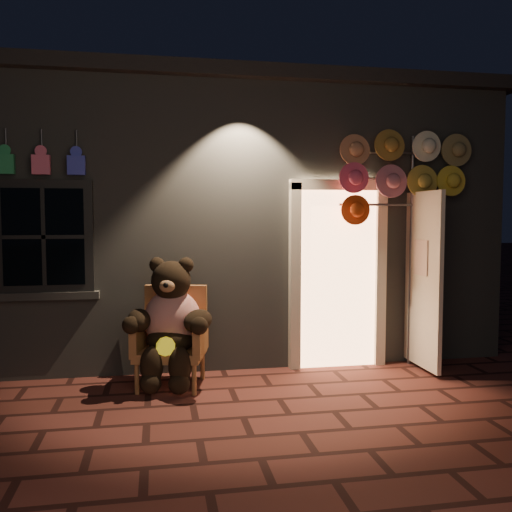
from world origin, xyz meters
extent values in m
plane|color=brown|center=(0.00, 0.00, 0.00)|extent=(60.00, 60.00, 0.00)
cube|color=slate|center=(0.00, 4.00, 1.65)|extent=(7.00, 5.00, 3.30)
cube|color=black|center=(0.00, 4.00, 3.38)|extent=(7.30, 5.30, 0.16)
cube|color=black|center=(-1.90, 1.46, 1.55)|extent=(1.00, 0.10, 1.20)
cube|color=black|center=(-1.90, 1.43, 1.55)|extent=(0.82, 0.06, 1.02)
cube|color=slate|center=(-1.90, 1.46, 0.92)|extent=(1.10, 0.14, 0.08)
cube|color=#FFB072|center=(1.35, 1.48, 1.05)|extent=(0.92, 0.10, 2.10)
cube|color=beige|center=(0.83, 1.44, 1.05)|extent=(0.12, 0.12, 2.20)
cube|color=beige|center=(1.87, 1.44, 1.05)|extent=(0.12, 0.12, 2.20)
cube|color=beige|center=(1.35, 1.44, 2.13)|extent=(1.16, 0.12, 0.12)
cube|color=beige|center=(2.25, 1.10, 1.05)|extent=(0.05, 0.80, 2.00)
cube|color=#268D50|center=(-2.25, 1.38, 2.30)|extent=(0.18, 0.07, 0.20)
cylinder|color=#59595E|center=(-2.25, 1.44, 2.55)|extent=(0.02, 0.02, 0.25)
cube|color=#E05C7D|center=(-1.90, 1.38, 2.30)|extent=(0.18, 0.07, 0.20)
cylinder|color=#59595E|center=(-1.90, 1.44, 2.55)|extent=(0.02, 0.02, 0.25)
cube|color=#353DBB|center=(-1.55, 1.38, 2.30)|extent=(0.18, 0.07, 0.20)
cylinder|color=#59595E|center=(-1.55, 1.44, 2.55)|extent=(0.02, 0.02, 0.25)
cube|color=#9F653D|center=(-0.60, 1.01, 0.35)|extent=(0.80, 0.76, 0.10)
cube|color=#9F653D|center=(-0.53, 1.29, 0.69)|extent=(0.67, 0.23, 0.67)
cube|color=#9F653D|center=(-0.91, 1.07, 0.55)|extent=(0.21, 0.58, 0.38)
cube|color=#9F653D|center=(-0.30, 0.92, 0.55)|extent=(0.21, 0.58, 0.38)
cylinder|color=#9F653D|center=(-0.94, 0.82, 0.15)|extent=(0.05, 0.05, 0.31)
cylinder|color=#9F653D|center=(-0.38, 0.69, 0.15)|extent=(0.05, 0.05, 0.31)
cylinder|color=#9F653D|center=(-0.82, 1.34, 0.15)|extent=(0.05, 0.05, 0.31)
cylinder|color=#9F653D|center=(-0.26, 1.21, 0.15)|extent=(0.05, 0.05, 0.31)
ellipsoid|color=red|center=(-0.58, 1.05, 0.69)|extent=(0.70, 0.61, 0.63)
ellipsoid|color=black|center=(-0.60, 0.98, 0.51)|extent=(0.58, 0.52, 0.30)
sphere|color=black|center=(-0.59, 1.01, 1.11)|extent=(0.49, 0.49, 0.41)
sphere|color=black|center=(-0.73, 1.07, 1.27)|extent=(0.16, 0.16, 0.16)
sphere|color=black|center=(-0.44, 1.00, 1.27)|extent=(0.16, 0.16, 0.16)
ellipsoid|color=#9C6D47|center=(-0.63, 0.83, 1.07)|extent=(0.18, 0.15, 0.13)
ellipsoid|color=black|center=(-0.92, 0.93, 0.72)|extent=(0.28, 0.44, 0.23)
ellipsoid|color=black|center=(-0.33, 0.79, 0.72)|extent=(0.42, 0.47, 0.23)
ellipsoid|color=black|center=(-0.80, 0.76, 0.30)|extent=(0.23, 0.23, 0.39)
ellipsoid|color=black|center=(-0.52, 0.69, 0.30)|extent=(0.23, 0.23, 0.39)
sphere|color=black|center=(-0.81, 0.71, 0.14)|extent=(0.21, 0.21, 0.21)
sphere|color=black|center=(-0.53, 0.64, 0.14)|extent=(0.21, 0.21, 0.21)
cylinder|color=yellow|center=(-0.66, 0.73, 0.49)|extent=(0.21, 0.12, 0.19)
cylinder|color=#59595E|center=(2.23, 1.38, 1.35)|extent=(0.04, 0.04, 2.70)
cylinder|color=#59595E|center=(1.93, 1.36, 2.50)|extent=(1.20, 0.03, 0.03)
cylinder|color=#59595E|center=(1.93, 1.36, 2.20)|extent=(1.20, 0.03, 0.03)
cylinder|color=#59595E|center=(1.93, 1.36, 1.90)|extent=(1.20, 0.03, 0.03)
cylinder|color=#C17B55|center=(1.50, 1.30, 2.55)|extent=(0.34, 0.11, 0.34)
cylinder|color=olive|center=(1.90, 1.27, 2.55)|extent=(0.34, 0.11, 0.34)
cylinder|color=#EDE7C5|center=(2.30, 1.24, 2.55)|extent=(0.34, 0.11, 0.34)
cylinder|color=olive|center=(2.70, 1.30, 2.55)|extent=(0.34, 0.11, 0.34)
cylinder|color=#EF4C74|center=(1.50, 1.27, 2.20)|extent=(0.34, 0.11, 0.34)
cylinder|color=#CF7184|center=(1.90, 1.24, 2.20)|extent=(0.34, 0.11, 0.34)
cylinder|color=gold|center=(2.30, 1.30, 2.20)|extent=(0.34, 0.11, 0.34)
cylinder|color=yellow|center=(2.70, 1.27, 2.20)|extent=(0.34, 0.11, 0.34)
cylinder|color=#E34614|center=(1.50, 1.24, 1.85)|extent=(0.34, 0.11, 0.34)
camera|label=1|loc=(-0.72, -4.58, 1.75)|focal=38.00mm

